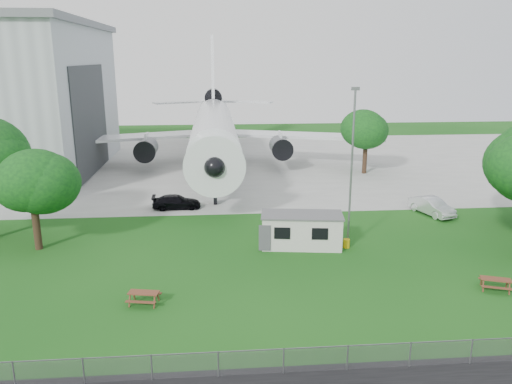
{
  "coord_description": "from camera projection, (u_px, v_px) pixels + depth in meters",
  "views": [
    {
      "loc": [
        -1.95,
        -29.44,
        14.16
      ],
      "look_at": [
        1.19,
        8.0,
        4.0
      ],
      "focal_mm": 35.0,
      "sensor_mm": 36.0,
      "label": 1
    }
  ],
  "objects": [
    {
      "name": "ground",
      "position": [
        248.0,
        284.0,
        32.18
      ],
      "size": [
        160.0,
        160.0,
        0.0
      ],
      "primitive_type": "plane",
      "color": "#24621C"
    },
    {
      "name": "picnic_west",
      "position": [
        144.0,
        304.0,
        29.65
      ],
      "size": [
        2.05,
        1.81,
        0.76
      ],
      "primitive_type": null,
      "rotation": [
        0.0,
        0.0,
        -0.19
      ],
      "color": "brown",
      "rests_on": "ground"
    },
    {
      "name": "site_cabin",
      "position": [
        302.0,
        230.0,
        38.33
      ],
      "size": [
        6.9,
        3.52,
        2.62
      ],
      "color": "beige",
      "rests_on": "ground"
    },
    {
      "name": "tree_far_apron",
      "position": [
        366.0,
        132.0,
        61.63
      ],
      "size": [
        5.67,
        5.67,
        8.11
      ],
      "color": "#382619",
      "rests_on": "ground"
    },
    {
      "name": "concrete_apron",
      "position": [
        229.0,
        164.0,
        68.73
      ],
      "size": [
        120.0,
        46.0,
        0.03
      ],
      "primitive_type": "cube",
      "color": "#B7B7B2",
      "rests_on": "ground"
    },
    {
      "name": "picnic_east",
      "position": [
        494.0,
        290.0,
        31.43
      ],
      "size": [
        2.21,
        2.03,
        0.76
      ],
      "primitive_type": null,
      "rotation": [
        0.0,
        0.0,
        -0.35
      ],
      "color": "brown",
      "rests_on": "ground"
    },
    {
      "name": "tree_west_small",
      "position": [
        31.0,
        181.0,
        36.74
      ],
      "size": [
        5.91,
        5.91,
        8.36
      ],
      "color": "#382619",
      "rests_on": "ground"
    },
    {
      "name": "car_apron_van",
      "position": [
        176.0,
        202.0,
        48.08
      ],
      "size": [
        4.67,
        2.01,
        1.34
      ],
      "primitive_type": "imported",
      "rotation": [
        0.0,
        0.0,
        1.6
      ],
      "color": "black",
      "rests_on": "ground"
    },
    {
      "name": "fence",
      "position": [
        262.0,
        374.0,
        23.04
      ],
      "size": [
        58.0,
        0.04,
        1.3
      ],
      "primitive_type": "cube",
      "color": "gray",
      "rests_on": "ground"
    },
    {
      "name": "lamp_mast",
      "position": [
        351.0,
        170.0,
        37.24
      ],
      "size": [
        0.16,
        0.16,
        12.0
      ],
      "primitive_type": "cylinder",
      "color": "slate",
      "rests_on": "ground"
    },
    {
      "name": "airliner",
      "position": [
        214.0,
        128.0,
        65.13
      ],
      "size": [
        46.36,
        47.73,
        17.69
      ],
      "color": "white",
      "rests_on": "ground"
    },
    {
      "name": "car_ne_sedan",
      "position": [
        432.0,
        206.0,
        46.26
      ],
      "size": [
        3.11,
        5.09,
        1.58
      ],
      "primitive_type": "imported",
      "rotation": [
        0.0,
        0.0,
        0.32
      ],
      "color": "silver",
      "rests_on": "ground"
    }
  ]
}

